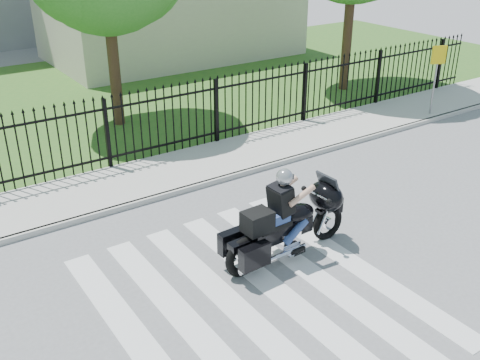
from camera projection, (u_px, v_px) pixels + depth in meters
ground at (256, 299)px, 9.01m from camera, size 120.00×120.00×0.00m
crosswalk at (256, 298)px, 9.01m from camera, size 5.00×5.50×0.01m
sidewalk at (128, 183)px, 12.73m from camera, size 40.00×2.00×0.12m
curb at (147, 200)px, 11.98m from camera, size 40.00×0.12×0.12m
grass_strip at (39, 106)px, 17.99m from camera, size 40.00×12.00×0.02m
iron_fence at (107, 136)px, 13.11m from camera, size 26.00×0.04×1.80m
building_low at (171, 14)px, 23.78m from camera, size 10.00×6.00×3.50m
motorcycle_rider at (285, 221)px, 9.81m from camera, size 2.69×0.85×1.78m
traffic_sign at (437, 66)px, 16.37m from camera, size 0.42×0.22×2.06m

